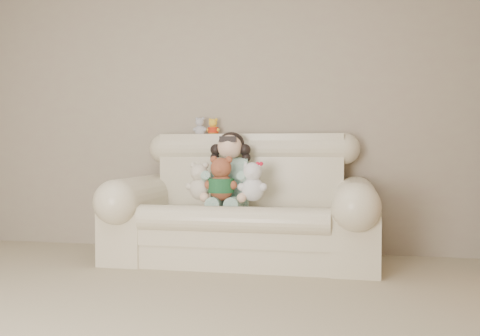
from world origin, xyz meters
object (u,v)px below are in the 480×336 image
brown_teddy (221,174)px  cream_teddy (199,178)px  white_cat (253,177)px  sofa (243,197)px  seated_child (230,169)px

brown_teddy → cream_teddy: size_ratio=1.17×
brown_teddy → white_cat: bearing=20.0°
brown_teddy → cream_teddy: 0.19m
sofa → cream_teddy: 0.38m
seated_child → white_cat: seated_child is taller
seated_child → brown_teddy: seated_child is taller
brown_teddy → sofa: bearing=59.9°
sofa → cream_teddy: (-0.33, -0.09, 0.16)m
sofa → seated_child: seated_child is taller
seated_child → cream_teddy: seated_child is taller
sofa → brown_teddy: bearing=-138.9°
brown_teddy → white_cat: size_ratio=1.12×
brown_teddy → cream_teddy: brown_teddy is taller
brown_teddy → white_cat: (0.25, 0.00, -0.02)m
sofa → seated_child: (-0.12, 0.08, 0.22)m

